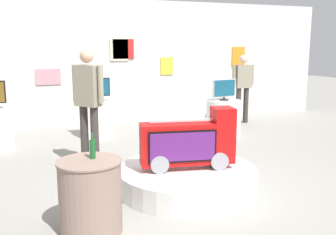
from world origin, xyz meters
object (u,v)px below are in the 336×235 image
Objects in this scene: display_pedestal_center_rear at (97,119)px; tv_on_center_rear at (96,88)px; side_table_round at (90,196)px; novelty_firetruck_tv at (189,144)px; shopper_browsing_near_truck at (243,83)px; tv_on_left_rear at (224,89)px; main_display_pedestal at (187,179)px; bottle_on_side_table at (92,148)px; display_pedestal_left_rear at (223,118)px; shopper_browsing_rear at (88,99)px.

display_pedestal_center_rear is 1.27× the size of tv_on_center_rear.
side_table_round is (-0.78, -4.02, 0.01)m from display_pedestal_center_rear.
display_pedestal_center_rear is at bearing 99.95° from novelty_firetruck_tv.
tv_on_center_rear is 3.54m from shopper_browsing_near_truck.
main_display_pedestal is at bearing -126.88° from tv_on_left_rear.
display_pedestal_center_rear is at bearing 79.04° from side_table_round.
novelty_firetruck_tv is at bearing 27.17° from side_table_round.
side_table_round is (-0.78, -4.01, -0.61)m from tv_on_center_rear.
novelty_firetruck_tv reaches higher than bottle_on_side_table.
display_pedestal_center_rear is 3.58m from shopper_browsing_near_truck.
main_display_pedestal is 1.53m from side_table_round.
shopper_browsing_near_truck is at bearing 4.07° from tv_on_center_rear.
shopper_browsing_near_truck is at bearing 44.61° from bottle_on_side_table.
display_pedestal_left_rear is 0.45× the size of shopper_browsing_near_truck.
display_pedestal_center_rear is at bearing 79.53° from bottle_on_side_table.
tv_on_center_rear reaches higher than display_pedestal_left_rear.
shopper_browsing_near_truck is at bearing 50.14° from main_display_pedestal.
display_pedestal_center_rear reaches higher than main_display_pedestal.
main_display_pedestal is 7.06× the size of bottle_on_side_table.
bottle_on_side_table is at bearing -135.39° from shopper_browsing_near_truck.
shopper_browsing_near_truck is at bearing 44.71° from side_table_round.
display_pedestal_center_rear is 2.11m from shopper_browsing_rear.
tv_on_center_rear is 4.02m from bottle_on_side_table.
tv_on_left_rear is 2.67m from display_pedestal_center_rear.
side_table_round is at bearing -135.29° from shopper_browsing_near_truck.
tv_on_center_rear is at bearing 99.64° from main_display_pedestal.
shopper_browsing_rear is at bearing 126.95° from novelty_firetruck_tv.
novelty_firetruck_tv is 1.68× the size of display_pedestal_left_rear.
novelty_firetruck_tv is 3.24m from tv_on_left_rear.
display_pedestal_center_rear is at bearing -176.00° from shopper_browsing_near_truck.
main_display_pedestal is at bearing -53.41° from shopper_browsing_rear.
main_display_pedestal is 1.60m from bottle_on_side_table.
display_pedestal_center_rear is 0.41× the size of shopper_browsing_rear.
display_pedestal_left_rear is 4.65m from side_table_round.
side_table_round is at bearing -99.07° from shopper_browsing_rear.
shopper_browsing_near_truck reaches higher than novelty_firetruck_tv.
display_pedestal_center_rear is at bearing 163.80° from tv_on_left_rear.
display_pedestal_center_rear is 0.99× the size of side_table_round.
display_pedestal_left_rear is 2.87× the size of bottle_on_side_table.
shopper_browsing_near_truck is (4.31, 4.26, 0.57)m from side_table_round.
display_pedestal_left_rear is 1.30× the size of tv_on_left_rear.
side_table_round reaches higher than main_display_pedestal.
novelty_firetruck_tv is 2.19× the size of tv_on_left_rear.
display_pedestal_left_rear is 1.53m from shopper_browsing_near_truck.
tv_on_left_rear is 0.34× the size of shopper_browsing_near_truck.
shopper_browsing_near_truck is at bearing 28.90° from shopper_browsing_rear.
shopper_browsing_near_truck is at bearing 43.35° from tv_on_left_rear.
tv_on_center_rear is at bearing -175.93° from shopper_browsing_near_truck.
shopper_browsing_near_truck is (1.03, 0.97, 0.58)m from display_pedestal_left_rear.
shopper_browsing_rear is (-1.01, 1.36, 0.90)m from main_display_pedestal.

